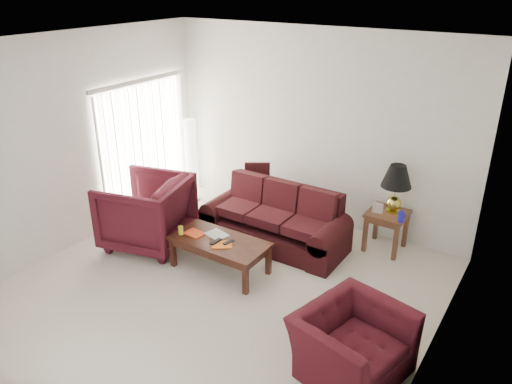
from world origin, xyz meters
TOP-DOWN VIEW (x-y plane):
  - floor at (0.00, 0.00)m, footprint 5.00×5.00m
  - blinds at (-2.42, 1.30)m, footprint 0.10×2.00m
  - sofa at (-0.04, 1.40)m, footprint 2.13×0.98m
  - throw_pillow at (-0.80, 2.12)m, footprint 0.45×0.38m
  - end_table at (1.37, 2.15)m, footprint 0.57×0.57m
  - table_lamp at (1.42, 2.20)m, footprint 0.43×0.43m
  - clock at (1.25, 2.06)m, footprint 0.15×0.06m
  - blue_canister at (1.62, 1.97)m, footprint 0.11×0.11m
  - picture_frame at (1.17, 2.32)m, footprint 0.19×0.20m
  - floor_lamp at (-2.05, 1.98)m, footprint 0.30×0.30m
  - armchair_left at (-1.60, 0.41)m, footprint 1.37×1.35m
  - armchair_right at (1.93, -0.38)m, footprint 1.14×1.24m
  - coffee_table at (-0.28, 0.41)m, footprint 1.39×0.87m
  - magazine_red at (-0.67, 0.36)m, footprint 0.28×0.22m
  - magazine_white at (-0.40, 0.49)m, footprint 0.33×0.28m
  - magazine_orange at (-0.18, 0.32)m, footprint 0.33×0.31m
  - remote_a at (-0.27, 0.31)m, footprint 0.06×0.19m
  - remote_b at (-0.13, 0.39)m, footprint 0.09×0.17m
  - yellow_glass at (-0.82, 0.26)m, footprint 0.08×0.08m

SIDE VIEW (x-z plane):
  - floor at x=0.00m, z-range 0.00..0.00m
  - coffee_table at x=-0.28m, z-range 0.00..0.45m
  - end_table at x=1.37m, z-range 0.00..0.59m
  - armchair_right at x=1.93m, z-range 0.00..0.68m
  - sofa at x=-0.04m, z-range 0.00..0.86m
  - magazine_orange at x=-0.18m, z-range 0.45..0.47m
  - magazine_red at x=-0.67m, z-range 0.45..0.47m
  - magazine_white at x=-0.40m, z-range 0.45..0.47m
  - remote_b at x=-0.13m, z-range 0.47..0.49m
  - remote_a at x=-0.27m, z-range 0.47..0.49m
  - yellow_glass at x=-0.82m, z-range 0.45..0.57m
  - armchair_left at x=-1.60m, z-range 0.00..1.03m
  - clock at x=1.25m, z-range 0.59..0.73m
  - blue_canister at x=1.62m, z-range 0.59..0.73m
  - picture_frame at x=1.17m, z-range 0.64..0.69m
  - throw_pillow at x=-0.80m, z-range 0.47..0.89m
  - floor_lamp at x=-2.05m, z-range 0.00..1.47m
  - table_lamp at x=1.42m, z-range 0.59..1.29m
  - blinds at x=-2.42m, z-range 0.00..2.16m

